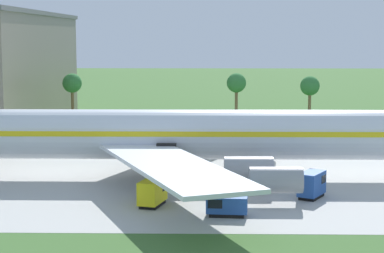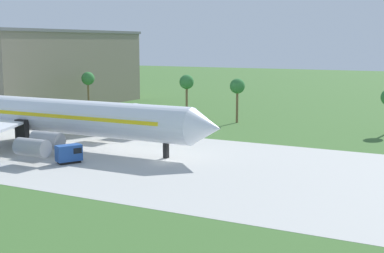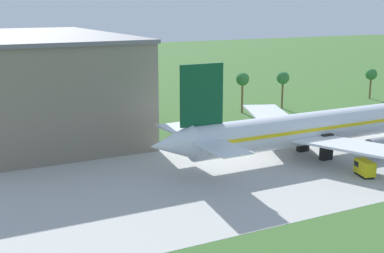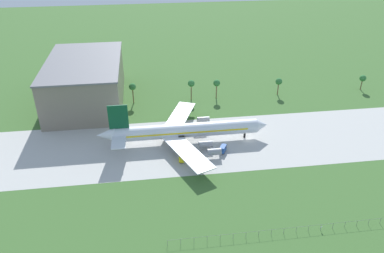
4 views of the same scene
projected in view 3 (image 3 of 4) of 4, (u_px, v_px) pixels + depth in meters
The scene contains 4 objects.
jet_airliner at pixel (322, 127), 105.05m from camera, with size 73.40×60.64×19.43m.
fuel_truck at pixel (364, 168), 92.63m from camera, with size 3.03×4.53×2.82m.
terminal_building at pixel (35, 83), 123.80m from camera, with size 36.72×61.20×22.52m.
palm_tree_row at pixel (315, 77), 156.17m from camera, with size 130.57×3.60×11.12m.
Camera 3 is at (-98.39, -75.95, 29.38)m, focal length 50.00 mm.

